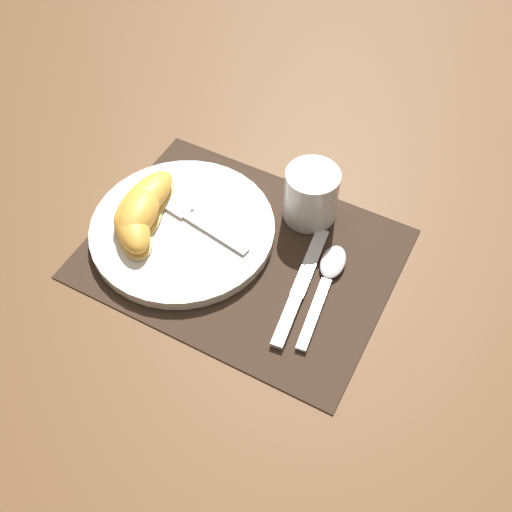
# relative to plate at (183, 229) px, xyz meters

# --- Properties ---
(ground_plane) EXTENTS (3.00, 3.00, 0.00)m
(ground_plane) POSITION_rel_plate_xyz_m (0.09, 0.01, -0.01)
(ground_plane) COLOR brown
(placemat) EXTENTS (0.42, 0.32, 0.00)m
(placemat) POSITION_rel_plate_xyz_m (0.09, 0.01, -0.01)
(placemat) COLOR #38281E
(placemat) RESTS_ON ground_plane
(plate) EXTENTS (0.27, 0.27, 0.02)m
(plate) POSITION_rel_plate_xyz_m (0.00, 0.00, 0.00)
(plate) COLOR white
(plate) RESTS_ON placemat
(juice_glass) EXTENTS (0.08, 0.08, 0.08)m
(juice_glass) POSITION_rel_plate_xyz_m (0.15, 0.12, 0.03)
(juice_glass) COLOR silver
(juice_glass) RESTS_ON placemat
(knife) EXTENTS (0.04, 0.20, 0.01)m
(knife) POSITION_rel_plate_xyz_m (0.19, -0.01, -0.01)
(knife) COLOR silver
(knife) RESTS_ON placemat
(spoon) EXTENTS (0.05, 0.18, 0.01)m
(spoon) POSITION_rel_plate_xyz_m (0.22, 0.03, -0.00)
(spoon) COLOR silver
(spoon) RESTS_ON placemat
(fork) EXTENTS (0.18, 0.05, 0.00)m
(fork) POSITION_rel_plate_xyz_m (0.00, 0.02, 0.01)
(fork) COLOR silver
(fork) RESTS_ON plate
(citrus_wedge_0) EXTENTS (0.06, 0.13, 0.04)m
(citrus_wedge_0) POSITION_rel_plate_xyz_m (-0.06, 0.00, 0.02)
(citrus_wedge_0) COLOR #F4DB84
(citrus_wedge_0) RESTS_ON plate
(citrus_wedge_1) EXTENTS (0.08, 0.11, 0.04)m
(citrus_wedge_1) POSITION_rel_plate_xyz_m (-0.06, -0.02, 0.03)
(citrus_wedge_1) COLOR #F4DB84
(citrus_wedge_1) RESTS_ON plate
(citrus_wedge_2) EXTENTS (0.11, 0.10, 0.03)m
(citrus_wedge_2) POSITION_rel_plate_xyz_m (-0.05, -0.05, 0.02)
(citrus_wedge_2) COLOR #F4DB84
(citrus_wedge_2) RESTS_ON plate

